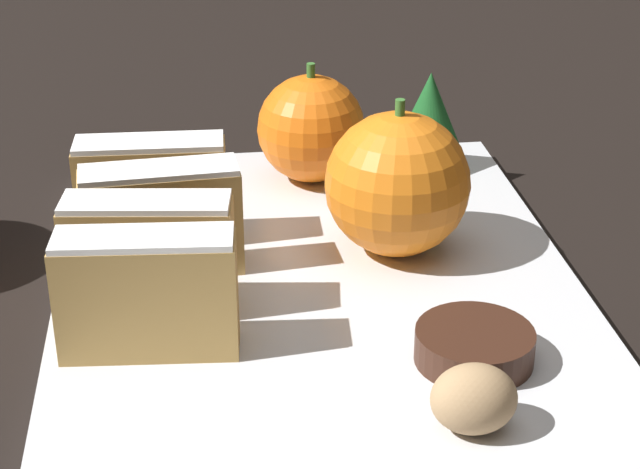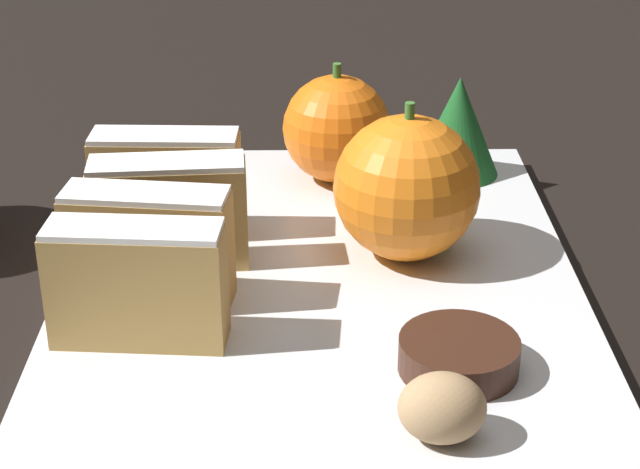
{
  "view_description": "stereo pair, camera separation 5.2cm",
  "coord_description": "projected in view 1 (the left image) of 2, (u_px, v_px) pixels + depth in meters",
  "views": [
    {
      "loc": [
        -0.06,
        -0.46,
        0.28
      ],
      "look_at": [
        0.0,
        0.0,
        0.04
      ],
      "focal_mm": 60.0,
      "sensor_mm": 36.0,
      "label": 1
    },
    {
      "loc": [
        -0.01,
        -0.47,
        0.28
      ],
      "look_at": [
        0.0,
        0.0,
        0.04
      ],
      "focal_mm": 60.0,
      "sensor_mm": 36.0,
      "label": 2
    }
  ],
  "objects": [
    {
      "name": "walnut",
      "position": [
        474.0,
        399.0,
        0.43
      ],
      "size": [
        0.04,
        0.03,
        0.03
      ],
      "color": "tan",
      "rests_on": "serving_platter"
    },
    {
      "name": "stollen_slice_second",
      "position": [
        149.0,
        255.0,
        0.51
      ],
      "size": [
        0.08,
        0.03,
        0.06
      ],
      "color": "tan",
      "rests_on": "serving_platter"
    },
    {
      "name": "orange_far",
      "position": [
        311.0,
        128.0,
        0.64
      ],
      "size": [
        0.07,
        0.07,
        0.07
      ],
      "color": "orange",
      "rests_on": "serving_platter"
    },
    {
      "name": "evergreen_sprig",
      "position": [
        429.0,
        121.0,
        0.66
      ],
      "size": [
        0.05,
        0.05,
        0.06
      ],
      "color": "#195623",
      "rests_on": "serving_platter"
    },
    {
      "name": "chocolate_cookie",
      "position": [
        474.0,
        346.0,
        0.47
      ],
      "size": [
        0.05,
        0.05,
        0.02
      ],
      "color": "#381E14",
      "rests_on": "serving_platter"
    },
    {
      "name": "ground_plane",
      "position": [
        320.0,
        309.0,
        0.54
      ],
      "size": [
        6.0,
        6.0,
        0.0
      ],
      "primitive_type": "plane",
      "color": "black"
    },
    {
      "name": "serving_platter",
      "position": [
        320.0,
        298.0,
        0.54
      ],
      "size": [
        0.26,
        0.37,
        0.01
      ],
      "color": "silver",
      "rests_on": "ground_plane"
    },
    {
      "name": "stollen_slice_front",
      "position": [
        147.0,
        294.0,
        0.47
      ],
      "size": [
        0.08,
        0.03,
        0.06
      ],
      "color": "tan",
      "rests_on": "serving_platter"
    },
    {
      "name": "orange_near",
      "position": [
        397.0,
        184.0,
        0.56
      ],
      "size": [
        0.08,
        0.08,
        0.08
      ],
      "color": "orange",
      "rests_on": "serving_platter"
    },
    {
      "name": "stollen_slice_third",
      "position": [
        162.0,
        220.0,
        0.54
      ],
      "size": [
        0.08,
        0.03,
        0.06
      ],
      "color": "tan",
      "rests_on": "serving_platter"
    },
    {
      "name": "stollen_slice_fourth",
      "position": [
        152.0,
        191.0,
        0.57
      ],
      "size": [
        0.08,
        0.03,
        0.06
      ],
      "color": "tan",
      "rests_on": "serving_platter"
    }
  ]
}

